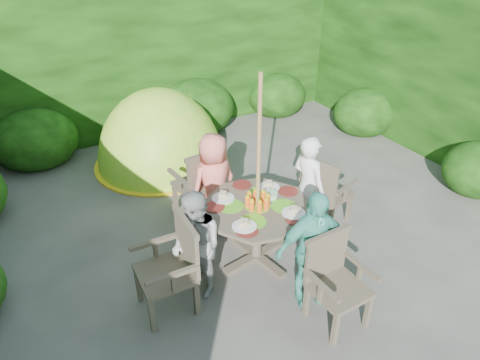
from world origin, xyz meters
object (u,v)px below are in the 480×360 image
patio_table (257,215)px  garden_chair_back (201,183)px  garden_chair_right (324,190)px  garden_chair_left (173,265)px  parasol_pole (258,177)px  child_left (197,246)px  child_right (308,187)px  child_front (311,249)px  garden_chair_front (334,279)px  dome_tent (163,162)px  child_back (214,183)px

patio_table → garden_chair_back: bearing=101.3°
garden_chair_right → garden_chair_left: bearing=82.5°
parasol_pole → garden_chair_back: size_ratio=2.26×
child_left → parasol_pole: bearing=93.2°
child_right → child_front: 1.13m
parasol_pole → child_right: 0.91m
garden_chair_front → parasol_pole: bearing=98.4°
garden_chair_left → child_left: (0.29, 0.07, 0.08)m
child_front → garden_chair_left: bearing=163.0°
parasol_pole → garden_chair_right: bearing=10.2°
garden_chair_right → child_left: 1.90m
parasol_pole → child_right: parasol_pole is taller
garden_chair_right → garden_chair_back: bearing=37.3°
dome_tent → garden_chair_back: bearing=-98.0°
garden_chair_front → dome_tent: dome_tent is taller
garden_chair_right → child_right: size_ratio=0.72×
garden_chair_right → patio_table: bearing=81.8°
patio_table → child_left: (-0.79, -0.15, -0.02)m
parasol_pole → garden_chair_front: size_ratio=2.47×
child_back → child_left: bearing=45.5°
garden_chair_back → garden_chair_front: garden_chair_back is taller
child_front → garden_chair_front: bearing=-69.4°
child_right → dome_tent: (-0.96, 2.62, -0.66)m
child_right → garden_chair_back: bearing=38.2°
child_right → child_left: child_right is taller
child_back → garden_chair_back: bearing=-88.7°
patio_table → garden_chair_front: bearing=-78.8°
garden_chair_front → child_right: 1.37m
garden_chair_left → garden_chair_right: bearing=101.6°
child_back → child_front: child_front is taller
garden_chair_left → garden_chair_front: garden_chair_left is taller
dome_tent → child_back: bearing=-96.1°
garden_chair_front → garden_chair_back: bearing=98.3°
garden_chair_left → child_back: bearing=138.2°
patio_table → garden_chair_front: size_ratio=1.65×
garden_chair_right → garden_chair_back: 1.56m
parasol_pole → garden_chair_front: parasol_pole is taller
parasol_pole → child_right: (0.79, 0.15, -0.44)m
garden_chair_left → dome_tent: dome_tent is taller
parasol_pole → garden_chair_left: bearing=-168.3°
parasol_pole → dome_tent: bearing=93.6°
child_right → dome_tent: child_right is taller
garden_chair_left → child_right: child_right is taller
parasol_pole → dome_tent: 2.98m
dome_tent → child_right: bearing=-76.7°
garden_chair_back → garden_chair_left: bearing=48.4°
garden_chair_back → child_back: bearing=93.7°
garden_chair_back → child_right: 1.36m
child_left → dome_tent: size_ratio=0.48×
garden_chair_front → child_left: (-1.00, 0.93, 0.12)m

